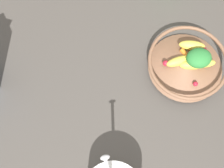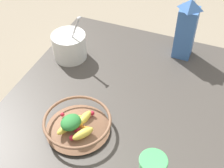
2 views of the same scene
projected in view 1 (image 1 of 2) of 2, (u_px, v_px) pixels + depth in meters
The scene contains 3 objects.
ground_plane at pixel (105, 64), 0.95m from camera, with size 6.00×6.00×0.00m, color gray.
countertop at pixel (105, 61), 0.93m from camera, with size 0.91×0.91×0.05m.
fruit_bowl at pixel (188, 63), 0.86m from camera, with size 0.22×0.22×0.08m.
Camera 1 is at (0.34, -0.15, 0.87)m, focal length 50.00 mm.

